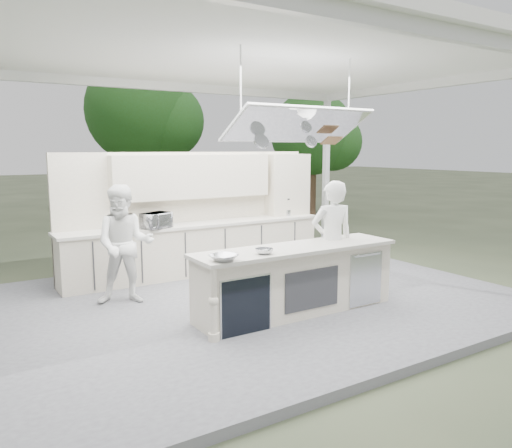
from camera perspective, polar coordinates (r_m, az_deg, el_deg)
ground at (r=7.91m, az=-0.55°, el=-9.29°), size 90.00×90.00×0.00m
stage_deck at (r=7.89m, az=-0.55°, el=-8.88°), size 8.00×6.00×0.12m
tent at (r=7.63m, az=-0.52°, el=18.26°), size 8.20×6.20×3.86m
demo_island at (r=7.11m, az=4.55°, el=-6.37°), size 3.10×0.79×0.95m
back_counter at (r=9.38m, az=-6.65°, el=-2.72°), size 5.08×0.72×0.95m
back_wall_unit at (r=9.63m, az=-4.91°, el=3.47°), size 5.05×0.48×2.25m
tree_cluster at (r=16.65m, az=-19.33°, el=11.08°), size 19.55×9.40×5.85m
head_chef at (r=7.69m, az=8.67°, el=-1.92°), size 0.76×0.60×1.84m
sous_chef at (r=7.69m, az=-14.77°, el=-2.29°), size 1.06×0.96×1.79m
toaster_oven at (r=8.76m, az=-11.33°, el=0.39°), size 0.58×0.50×0.27m
bowl_large at (r=6.13m, az=-3.71°, el=-3.86°), size 0.43×0.43×0.08m
bowl_small at (r=6.51m, az=0.94°, el=-3.13°), size 0.24×0.24×0.07m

